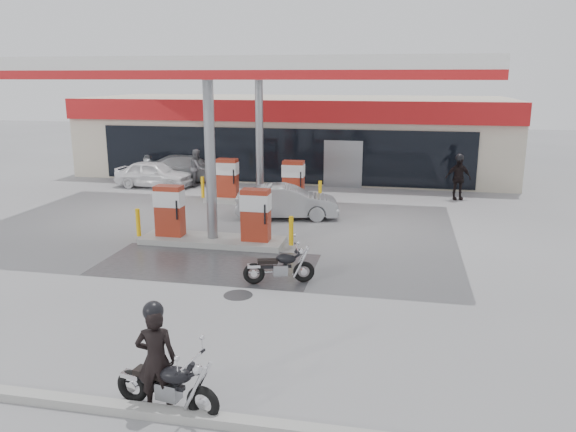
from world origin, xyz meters
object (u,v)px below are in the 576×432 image
pump_island_near (212,221)px  main_motorcycle (168,387)px  sedan_white (154,174)px  parked_car_left (192,168)px  pump_island_far (260,185)px  biker_walking (458,178)px  hatchback_silver (287,202)px  parked_motorcycle (280,267)px  biker_main (156,359)px  attendant (197,168)px

pump_island_near → main_motorcycle: size_ratio=2.79×
sedan_white → parked_car_left: size_ratio=0.80×
pump_island_far → main_motorcycle: (2.31, -14.80, -0.29)m
main_motorcycle → sedan_white: sedan_white is taller
sedan_white → biker_walking: biker_walking is taller
pump_island_near → parked_car_left: pump_island_near is taller
hatchback_silver → parked_car_left: (-6.14, 6.40, 0.05)m
parked_motorcycle → hatchback_silver: bearing=82.6°
pump_island_near → hatchback_silver: bearing=65.6°
parked_motorcycle → hatchback_silver: size_ratio=0.47×
pump_island_far → biker_main: 14.93m
pump_island_far → attendant: size_ratio=2.91×
pump_island_near → pump_island_far: 6.00m
parked_car_left → biker_walking: bearing=-120.4°
parked_motorcycle → parked_car_left: (-7.31, 12.98, 0.25)m
pump_island_far → parked_car_left: pump_island_far is taller
sedan_white → hatchback_silver: (7.34, -4.60, -0.01)m
attendant → pump_island_far: bearing=-133.6°
parked_motorcycle → biker_walking: (5.24, 11.18, 0.50)m
parked_motorcycle → parked_car_left: size_ratio=0.39×
hatchback_silver → attendant: bearing=34.9°
parked_car_left → pump_island_near: bearing=-178.0°
pump_island_near → pump_island_far: size_ratio=1.00×
pump_island_near → sedan_white: (-5.70, 8.20, -0.08)m
biker_main → attendant: bearing=-85.5°
parked_car_left → biker_walking: 12.68m
attendant → parked_car_left: size_ratio=0.39×
biker_main → sedan_white: biker_main is taller
biker_main → biker_walking: 17.98m
main_motorcycle → hatchback_silver: 12.42m
biker_main → sedan_white: bearing=-79.3°
attendant → parked_motorcycle: bearing=-157.8°
pump_island_far → sedan_white: 6.11m
pump_island_near → attendant: 9.58m
attendant → parked_car_left: attendant is taller
pump_island_near → hatchback_silver: pump_island_near is taller
attendant → hatchback_silver: 7.51m
biker_main → attendant: (-5.89, 17.57, 0.03)m
parked_car_left → biker_main: bearing=177.2°
parked_motorcycle → hatchback_silver: 6.69m
biker_main → biker_walking: size_ratio=0.93×
main_motorcycle → biker_main: 0.47m
sedan_white → hatchback_silver: bearing=-118.7°
pump_island_far → parked_car_left: 6.02m
pump_island_far → attendant: (-3.77, 2.80, 0.17)m
pump_island_near → pump_island_far: (0.00, 6.00, 0.00)m
pump_island_far → main_motorcycle: pump_island_far is taller
main_motorcycle → parked_motorcycle: bearing=95.1°
pump_island_near → biker_main: size_ratio=3.02×
pump_island_far → parked_motorcycle: bearing=-72.6°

